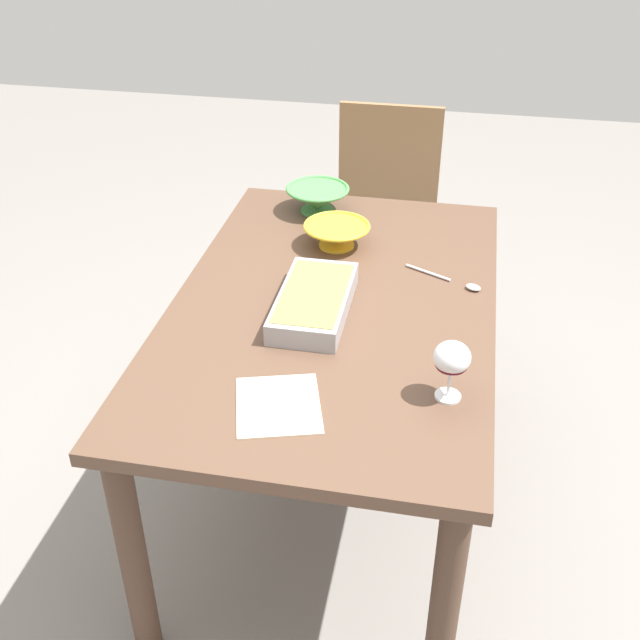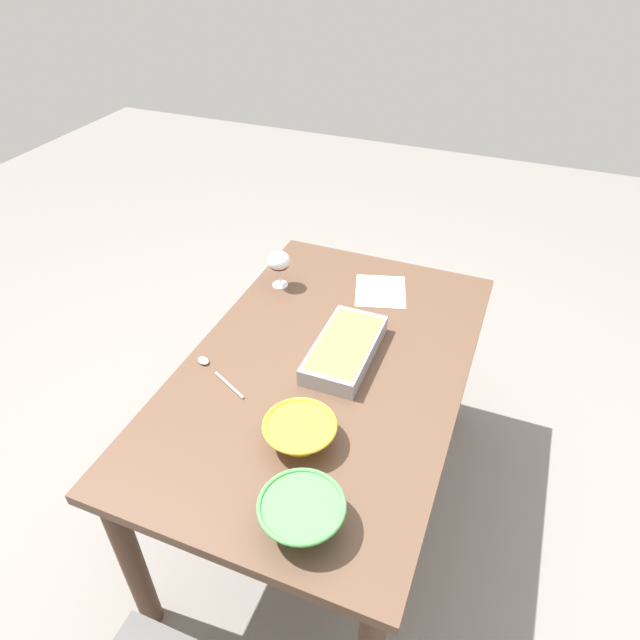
# 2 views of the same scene
# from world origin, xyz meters

# --- Properties ---
(ground_plane) EXTENTS (8.00, 8.00, 0.00)m
(ground_plane) POSITION_xyz_m (0.00, 0.00, 0.00)
(ground_plane) COLOR gray
(dining_table) EXTENTS (1.42, 0.88, 0.73)m
(dining_table) POSITION_xyz_m (0.00, 0.00, 0.63)
(dining_table) COLOR brown
(dining_table) RESTS_ON ground_plane
(chair) EXTENTS (0.38, 0.43, 0.92)m
(chair) POSITION_xyz_m (1.07, -0.02, 0.51)
(chair) COLOR #595959
(chair) RESTS_ON ground_plane
(wine_glass) EXTENTS (0.09, 0.09, 0.15)m
(wine_glass) POSITION_xyz_m (-0.36, -0.33, 0.84)
(wine_glass) COLOR white
(wine_glass) RESTS_ON dining_table
(casserole_dish) EXTENTS (0.37, 0.18, 0.06)m
(casserole_dish) POSITION_xyz_m (-0.06, 0.04, 0.77)
(casserole_dish) COLOR #99999E
(casserole_dish) RESTS_ON dining_table
(mixing_bowl) EXTENTS (0.21, 0.21, 0.07)m
(mixing_bowl) POSITION_xyz_m (0.33, 0.05, 0.78)
(mixing_bowl) COLOR yellow
(mixing_bowl) RESTS_ON dining_table
(small_bowl) EXTENTS (0.21, 0.21, 0.09)m
(small_bowl) POSITION_xyz_m (0.56, 0.16, 0.78)
(small_bowl) COLOR #4C994C
(small_bowl) RESTS_ON dining_table
(serving_spoon) EXTENTS (0.13, 0.23, 0.01)m
(serving_spoon) POSITION_xyz_m (0.16, -0.33, 0.74)
(serving_spoon) COLOR silver
(serving_spoon) RESTS_ON dining_table
(napkin) EXTENTS (0.26, 0.24, 0.00)m
(napkin) POSITION_xyz_m (-0.47, 0.04, 0.73)
(napkin) COLOR beige
(napkin) RESTS_ON dining_table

